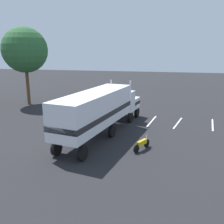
% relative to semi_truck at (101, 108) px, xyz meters
% --- Properties ---
extents(ground_plane, '(120.00, 120.00, 0.00)m').
position_rel_semi_truck_xyz_m(ground_plane, '(6.58, -0.75, -2.52)').
color(ground_plane, '#232326').
extents(lane_stripe_near, '(4.37, 0.88, 0.01)m').
position_rel_semi_truck_xyz_m(lane_stripe_near, '(5.44, -4.25, -2.52)').
color(lane_stripe_near, silver).
rests_on(lane_stripe_near, ground_plane).
extents(lane_stripe_mid, '(4.32, 1.18, 0.01)m').
position_rel_semi_truck_xyz_m(lane_stripe_mid, '(5.35, -7.02, -2.52)').
color(lane_stripe_mid, silver).
rests_on(lane_stripe_mid, ground_plane).
extents(lane_stripe_far, '(4.37, 0.83, 0.01)m').
position_rel_semi_truck_xyz_m(lane_stripe_far, '(5.49, -10.55, -2.52)').
color(lane_stripe_far, silver).
rests_on(lane_stripe_far, ground_plane).
extents(semi_truck, '(14.37, 5.23, 4.50)m').
position_rel_semi_truck_xyz_m(semi_truck, '(0.00, 0.00, 0.00)').
color(semi_truck, white).
rests_on(semi_truck, ground_plane).
extents(person_bystander, '(0.34, 0.45, 1.63)m').
position_rel_semi_truck_xyz_m(person_bystander, '(-1.38, 2.44, -1.63)').
color(person_bystander, '#2D3347').
rests_on(person_bystander, ground_plane).
extents(motorcycle, '(1.91, 1.07, 1.12)m').
position_rel_semi_truck_xyz_m(motorcycle, '(-2.69, -3.97, -2.04)').
color(motorcycle, black).
rests_on(motorcycle, ground_plane).
extents(tree_left, '(6.14, 6.14, 10.62)m').
position_rel_semi_truck_xyz_m(tree_left, '(10.33, 13.42, 5.00)').
color(tree_left, brown).
rests_on(tree_left, ground_plane).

